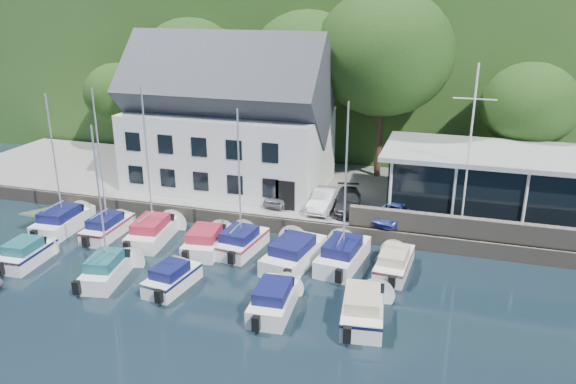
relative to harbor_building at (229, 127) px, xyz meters
name	(u,v)px	position (x,y,z in m)	size (l,w,h in m)	color
ground	(236,329)	(7.00, -16.50, -5.35)	(180.00, 180.00, 0.00)	black
quay	(325,195)	(7.00, 1.00, -4.85)	(60.00, 13.00, 1.00)	gray
quay_face	(301,228)	(7.00, -5.50, -4.85)	(60.00, 0.30, 1.00)	#6B6255
hillside	(400,42)	(7.00, 45.50, 2.65)	(160.00, 75.00, 16.00)	#2D541F
harbor_building	(229,127)	(0.00, 0.00, 0.00)	(14.40, 8.20, 8.70)	white
club_pavilion	(487,182)	(18.00, -0.50, -2.30)	(13.20, 7.20, 4.10)	black
seawall	(505,232)	(19.00, -5.10, -3.75)	(18.00, 0.50, 1.20)	#6B6255
gangway	(60,218)	(-9.50, -7.50, -5.35)	(1.20, 6.00, 1.40)	silver
car_silver	(282,193)	(4.84, -2.69, -3.72)	(1.48, 3.68, 1.25)	#9D9DA1
car_white	(324,199)	(7.90, -3.05, -3.69)	(1.39, 4.00, 1.32)	silver
car_dgrey	(348,201)	(9.42, -2.81, -3.73)	(1.73, 4.26, 1.24)	#2D2E33
car_blue	(394,212)	(12.54, -3.84, -3.76)	(1.35, 3.42, 1.17)	#313B97
flagpole	(469,150)	(16.58, -3.98, 0.58)	(2.37, 0.20, 9.86)	white
tree_0	(119,109)	(-12.66, 5.41, -0.42)	(5.76, 5.76, 7.87)	black
tree_1	(192,89)	(-5.90, 6.20, 1.48)	(8.53, 8.53, 11.66)	black
tree_2	(307,91)	(4.20, 6.00, 1.83)	(9.04, 9.04, 12.36)	black
tree_3	(382,86)	(10.17, 5.14, 2.62)	(10.20, 10.20, 13.94)	black
tree_4	(526,127)	(20.49, 5.20, 0.19)	(6.64, 6.64, 9.07)	black
boat_r1_0	(55,159)	(-7.89, -9.13, -0.61)	(2.13, 6.51, 9.48)	white
boat_r1_1	(101,170)	(-4.63, -9.08, -1.05)	(1.76, 5.76, 8.60)	white
boat_r1_2	(148,170)	(-1.54, -8.82, -0.84)	(2.10, 6.64, 9.02)	white
boat_r1_3	(206,239)	(2.19, -9.16, -4.64)	(2.10, 5.79, 1.42)	white
boat_r1_4	(239,179)	(4.23, -8.73, -0.89)	(2.13, 5.49, 8.93)	white
boat_r1_5	(294,251)	(7.67, -9.36, -4.58)	(2.28, 6.95, 1.55)	white
boat_r1_6	(346,185)	(10.35, -8.71, -0.59)	(2.12, 6.66, 9.51)	white
boat_r1_7	(394,260)	(13.21, -8.74, -4.66)	(1.76, 5.87, 1.39)	white
boat_r2_0	(26,251)	(-6.77, -13.74, -4.63)	(1.84, 4.99, 1.44)	white
boat_r2_1	(100,200)	(-1.28, -14.04, -0.84)	(1.75, 5.74, 9.01)	white
boat_r2_2	(172,276)	(2.45, -13.91, -4.65)	(1.72, 4.80, 1.39)	white
boat_r2_3	(274,296)	(8.18, -14.43, -4.62)	(1.92, 5.75, 1.47)	white
boat_r2_4	(363,305)	(12.40, -14.02, -4.58)	(2.03, 6.11, 1.54)	white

